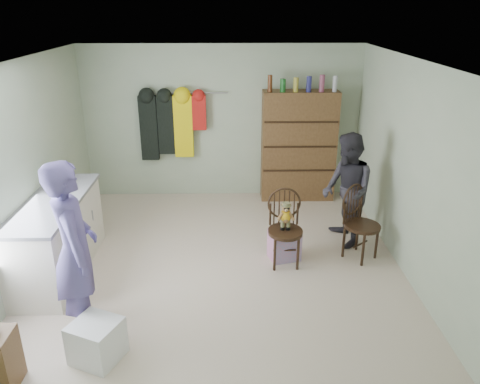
{
  "coord_description": "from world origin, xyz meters",
  "views": [
    {
      "loc": [
        0.14,
        -5.04,
        3.07
      ],
      "look_at": [
        0.25,
        0.2,
        0.95
      ],
      "focal_mm": 35.0,
      "sensor_mm": 36.0,
      "label": 1
    }
  ],
  "objects_px": {
    "chair_front": "(285,223)",
    "dresser": "(298,146)",
    "counter": "(57,237)",
    "chair_far": "(359,220)"
  },
  "relations": [
    {
      "from": "counter",
      "to": "chair_far",
      "type": "relative_size",
      "value": 1.91
    },
    {
      "from": "counter",
      "to": "chair_far",
      "type": "xyz_separation_m",
      "value": [
        3.71,
        0.29,
        0.05
      ]
    },
    {
      "from": "counter",
      "to": "dresser",
      "type": "distance_m",
      "value": 3.96
    },
    {
      "from": "chair_front",
      "to": "chair_far",
      "type": "distance_m",
      "value": 0.97
    },
    {
      "from": "counter",
      "to": "dresser",
      "type": "relative_size",
      "value": 0.9
    },
    {
      "from": "counter",
      "to": "chair_front",
      "type": "xyz_separation_m",
      "value": [
        2.76,
        0.16,
        0.08
      ]
    },
    {
      "from": "counter",
      "to": "chair_far",
      "type": "bearing_deg",
      "value": 4.51
    },
    {
      "from": "counter",
      "to": "chair_far",
      "type": "height_order",
      "value": "chair_far"
    },
    {
      "from": "chair_front",
      "to": "dresser",
      "type": "relative_size",
      "value": 0.47
    },
    {
      "from": "chair_front",
      "to": "chair_far",
      "type": "bearing_deg",
      "value": 5.97
    }
  ]
}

